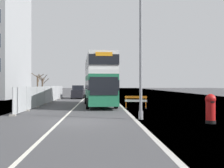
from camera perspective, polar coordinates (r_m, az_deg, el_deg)
The scene contains 12 objects.
ground at distance 15.40m, azimuth -4.91°, elevation -8.36°, with size 140.00×280.00×0.10m.
double_decker_bus at distance 26.19m, azimuth -2.85°, elevation 0.97°, with size 3.35×10.59×4.98m.
lamppost_foreground at distance 16.25m, azimuth 6.34°, elevation 7.05°, with size 0.29×0.70×8.85m.
red_pillar_postbox at distance 15.46m, azimuth 20.82°, elevation -4.78°, with size 0.58×0.58×1.64m.
roadworks_barrier at distance 23.44m, azimuth 5.27°, elevation -3.62°, with size 1.97×0.79×1.12m.
construction_site_fence at distance 30.48m, azimuth -14.00°, elevation -2.36°, with size 0.44×24.00×2.00m.
car_oncoming_near at distance 40.41m, azimuth -7.44°, elevation -1.81°, with size 1.93×4.49×2.01m.
car_receding_mid at distance 47.26m, azimuth -2.67°, elevation -1.58°, with size 1.93×4.08×1.96m.
car_receding_far at distance 55.59m, azimuth -3.44°, elevation -1.32°, with size 2.06×4.34×2.04m.
car_far_side at distance 65.13m, azimuth -3.37°, elevation -1.09°, with size 1.99×4.38×2.15m.
bare_tree_far_verge_near at distance 51.09m, azimuth -16.07°, elevation 0.04°, with size 2.97×1.93×4.73m.
bare_tree_far_verge_mid at distance 63.57m, azimuth -15.05°, elevation 0.13°, with size 2.93×3.03×4.66m.
Camera 1 is at (1.20, -15.12, 2.17)m, focal length 41.63 mm.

